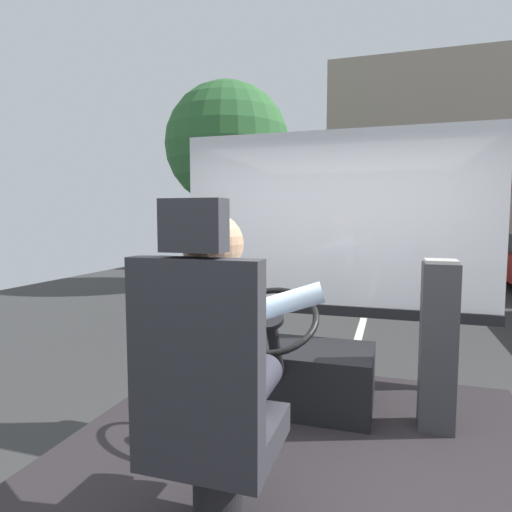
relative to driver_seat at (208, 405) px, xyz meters
name	(u,v)px	position (x,y,z in m)	size (l,w,h in m)	color
ground	(370,295)	(0.19, 9.26, -1.20)	(18.00, 44.00, 0.06)	#303030
driver_seat	(208,405)	(0.00, 0.00, 0.00)	(0.48, 0.48, 1.33)	black
bus_driver	(218,344)	(0.00, 0.11, 0.20)	(0.78, 0.61, 0.81)	#282833
steering_console	(289,373)	(0.00, 1.33, -0.34)	(1.10, 1.02, 0.85)	black
fare_box	(438,345)	(0.92, 1.29, -0.06)	(0.20, 0.21, 1.02)	#333338
windshield_panel	(333,244)	(0.19, 2.08, 0.48)	(2.50, 0.08, 1.48)	white
street_tree	(227,146)	(-3.61, 9.60, 2.57)	(3.28, 3.28, 5.40)	#4C3828
parked_car_white	(498,252)	(4.16, 15.41, -0.53)	(1.86, 4.38, 1.25)	silver
parked_car_charcoal	(472,243)	(4.30, 21.40, -0.55)	(1.91, 4.14, 1.20)	#474C51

